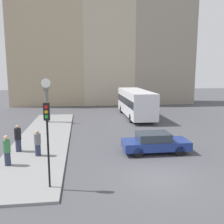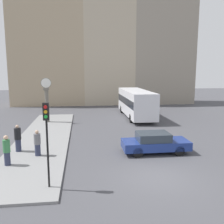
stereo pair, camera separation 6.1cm
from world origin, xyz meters
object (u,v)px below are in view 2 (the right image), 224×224
Objects in this scene: pedestrian_green_hoodie at (7,150)px; traffic_light_near at (47,128)px; pedestrian_black_jacket at (18,138)px; street_clock at (47,101)px; sedan_car at (155,142)px; bus_distant at (136,102)px; pedestrian_grey_jacket at (37,143)px.

traffic_light_near is at bearing -48.59° from pedestrian_green_hoodie.
traffic_light_near is 2.19× the size of pedestrian_black_jacket.
sedan_car is at bearing -51.83° from street_clock.
pedestrian_black_jacket is (-0.65, -9.45, -1.27)m from street_clock.
sedan_car is 12.79m from bus_distant.
bus_distant is at bearing 83.24° from sedan_car.
bus_distant reaches higher than pedestrian_grey_jacket.
pedestrian_black_jacket is at bearing 173.52° from sedan_car.
sedan_car is at bearing 35.30° from traffic_light_near.
pedestrian_black_jacket is (-1.40, 1.01, 0.07)m from pedestrian_grey_jacket.
pedestrian_grey_jacket is (-1.22, 4.43, -1.97)m from traffic_light_near.
street_clock reaches higher than sedan_car.
traffic_light_near is at bearing -82.46° from street_clock.
bus_distant is 5.75× the size of pedestrian_green_hoodie.
pedestrian_green_hoodie is 0.97× the size of pedestrian_black_jacket.
street_clock is 2.78× the size of pedestrian_grey_jacket.
street_clock reaches higher than pedestrian_black_jacket.
bus_distant is 9.98m from street_clock.
bus_distant is at bearing 65.59° from traffic_light_near.
pedestrian_black_jacket is (0.01, 2.45, 0.01)m from pedestrian_green_hoodie.
bus_distant is 18.80m from traffic_light_near.
pedestrian_grey_jacket is 1.72m from pedestrian_black_jacket.
bus_distant is 15.54m from pedestrian_grey_jacket.
street_clock is 2.63× the size of pedestrian_green_hoodie.
street_clock is (-9.72, -2.20, 0.51)m from bus_distant.
pedestrian_black_jacket is at bearing 89.73° from pedestrian_green_hoodie.
bus_distant is at bearing 12.74° from street_clock.
pedestrian_green_hoodie is at bearing -134.39° from pedestrian_grey_jacket.
traffic_light_near is (-7.75, -17.09, 1.12)m from bus_distant.
bus_distant reaches higher than pedestrian_green_hoodie.
traffic_light_near is 2.25× the size of pedestrian_green_hoodie.
traffic_light_near is at bearing -64.23° from pedestrian_black_jacket.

